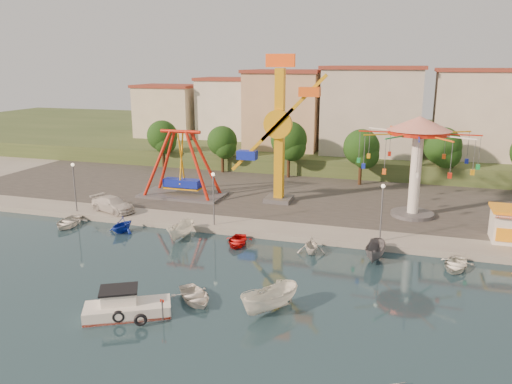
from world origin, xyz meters
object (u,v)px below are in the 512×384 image
at_px(rowboat_a, 195,296).
at_px(skiff, 270,300).
at_px(kamikaze_tower, 282,134).
at_px(wave_swinger, 418,144).
at_px(cabin_motorboat, 126,308).
at_px(pirate_ship_ride, 182,165).
at_px(van, 113,204).

bearing_deg(rowboat_a, skiff, -45.09).
distance_m(kamikaze_tower, wave_swinger, 14.48).
distance_m(kamikaze_tower, cabin_motorboat, 29.10).
height_order(wave_swinger, skiff, wave_swinger).
bearing_deg(cabin_motorboat, wave_swinger, 27.70).
bearing_deg(pirate_ship_ride, cabin_motorboat, -72.17).
relative_size(pirate_ship_ride, kamikaze_tower, 0.61).
height_order(cabin_motorboat, skiff, skiff).
relative_size(wave_swinger, skiff, 2.46).
height_order(skiff, van, van).
distance_m(kamikaze_tower, rowboat_a, 25.91).
relative_size(skiff, van, 0.86).
bearing_deg(kamikaze_tower, cabin_motorboat, -96.91).
relative_size(rowboat_a, van, 0.69).
relative_size(cabin_motorboat, van, 1.08).
height_order(rowboat_a, skiff, skiff).
height_order(kamikaze_tower, wave_swinger, kamikaze_tower).
height_order(cabin_motorboat, rowboat_a, cabin_motorboat).
bearing_deg(skiff, rowboat_a, -146.71).
height_order(kamikaze_tower, van, kamikaze_tower).
height_order(pirate_ship_ride, wave_swinger, wave_swinger).
relative_size(pirate_ship_ride, van, 1.83).
relative_size(kamikaze_tower, skiff, 3.50).
distance_m(wave_swinger, van, 32.57).
bearing_deg(van, wave_swinger, -57.42).
xyz_separation_m(kamikaze_tower, rowboat_a, (0.13, -24.62, -8.07)).
height_order(pirate_ship_ride, skiff, pirate_ship_ride).
height_order(cabin_motorboat, van, van).
xyz_separation_m(kamikaze_tower, van, (-16.44, -8.96, -7.07)).
bearing_deg(cabin_motorboat, van, 96.21).
bearing_deg(wave_swinger, van, -165.78).
bearing_deg(rowboat_a, wave_swinger, 13.54).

